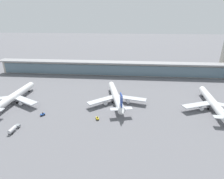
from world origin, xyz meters
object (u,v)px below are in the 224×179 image
airliner_centre_stand (116,96)px  service_truck_on_taxiway_blue (43,114)px  service_truck_under_wing_grey (14,129)px  airliner_right_stand (213,103)px  service_truck_near_nose_yellow (97,118)px  airliner_left_stand (13,97)px

airliner_centre_stand → service_truck_on_taxiway_blue: bearing=-152.6°
service_truck_under_wing_grey → airliner_centre_stand: bearing=37.6°
service_truck_on_taxiway_blue → airliner_right_stand: bearing=9.5°
service_truck_near_nose_yellow → service_truck_under_wing_grey: 48.52m
airliner_left_stand → airliner_right_stand: bearing=0.9°
airliner_right_stand → service_truck_on_taxiway_blue: size_ratio=17.76×
service_truck_under_wing_grey → service_truck_on_taxiway_blue: size_ratio=2.65×
service_truck_under_wing_grey → airliner_left_stand: bearing=121.1°
airliner_right_stand → service_truck_near_nose_yellow: 81.60m
service_truck_near_nose_yellow → service_truck_under_wing_grey: (-45.54, -16.72, 0.83)m
airliner_right_stand → service_truck_near_nose_yellow: airliner_right_stand is taller
service_truck_on_taxiway_blue → service_truck_under_wing_grey: bearing=-115.1°
airliner_left_stand → service_truck_near_nose_yellow: (66.87, -18.60, -4.01)m
airliner_right_stand → service_truck_under_wing_grey: size_ratio=6.70×
airliner_right_stand → service_truck_on_taxiway_blue: (-115.70, -19.32, -4.01)m
airliner_left_stand → airliner_centre_stand: bearing=5.6°
service_truck_under_wing_grey → service_truck_on_taxiway_blue: service_truck_under_wing_grey is taller
airliner_right_stand → service_truck_near_nose_yellow: bearing=-165.1°
airliner_right_stand → service_truck_on_taxiway_blue: airliner_right_stand is taller
airliner_centre_stand → service_truck_near_nose_yellow: bearing=-111.2°
airliner_left_stand → service_truck_under_wing_grey: size_ratio=6.69×
airliner_right_stand → service_truck_on_taxiway_blue: 117.37m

